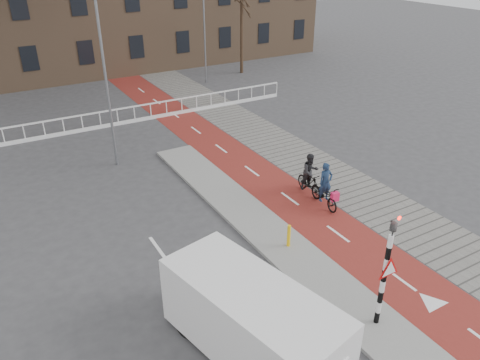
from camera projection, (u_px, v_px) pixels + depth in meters
ground at (343, 278)px, 14.82m from camera, size 120.00×120.00×0.00m
bike_lane at (231, 156)px, 23.16m from camera, size 2.50×60.00×0.01m
sidewalk at (277, 144)px, 24.42m from camera, size 3.00×60.00×0.01m
curb_island at (258, 223)px, 17.55m from camera, size 1.80×16.00×0.12m
traffic_signal at (386, 268)px, 12.09m from camera, size 0.80×0.80×3.68m
bollard at (289, 236)px, 15.99m from camera, size 0.12×0.12×0.82m
cyclist_near at (325, 192)px, 18.56m from camera, size 0.80×1.82×1.85m
cyclist_far at (310, 178)px, 19.38m from camera, size 0.80×1.69×1.81m
van at (252, 321)px, 11.60m from camera, size 3.02×5.28×2.13m
railing at (64, 130)px, 25.48m from camera, size 28.00×0.10×0.99m
tree_right at (242, 30)px, 36.00m from camera, size 0.24×0.24×6.58m
streetlight_near at (105, 76)px, 20.29m from camera, size 0.12×0.12×8.56m
streetlight_right at (204, 30)px, 33.27m from camera, size 0.12×0.12×7.54m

